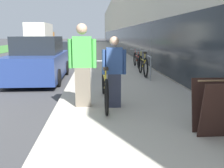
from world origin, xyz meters
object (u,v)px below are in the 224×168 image
person_rider (114,72)px  moving_truck (41,36)px  tandem_bicycle (105,87)px  vintage_roadster_curbside (60,54)px  cruiser_bike_nearest (143,65)px  sandwich_board_sign (213,107)px  bike_rack_hoop (149,65)px  person_bystander (83,65)px  cruiser_bike_middle (137,60)px  parked_sedan_curbside (39,61)px

person_rider → moving_truck: (-7.14, 26.80, 0.64)m
tandem_bicycle → vintage_roadster_curbside: size_ratio=0.59×
cruiser_bike_nearest → vintage_roadster_curbside: size_ratio=0.42×
sandwich_board_sign → bike_rack_hoop: bearing=89.2°
person_rider → vintage_roadster_curbside: person_rider is taller
person_rider → person_bystander: person_bystander is taller
cruiser_bike_nearest → vintage_roadster_curbside: bearing=126.2°
cruiser_bike_middle → sandwich_board_sign: size_ratio=2.04×
person_rider → cruiser_bike_middle: size_ratio=0.84×
tandem_bicycle → moving_truck: bearing=104.7°
cruiser_bike_nearest → parked_sedan_curbside: size_ratio=0.44×
parked_sedan_curbside → vintage_roadster_curbside: bearing=89.5°
person_rider → parked_sedan_curbside: 4.89m
bike_rack_hoop → parked_sedan_curbside: bearing=169.3°
tandem_bicycle → moving_truck: 27.39m
bike_rack_hoop → person_bystander: bearing=-123.9°
sandwich_board_sign → moving_truck: size_ratio=0.12×
cruiser_bike_nearest → sandwich_board_sign: bearing=-90.2°
tandem_bicycle → vintage_roadster_curbside: 9.67m
sandwich_board_sign → vintage_roadster_curbside: 12.07m
person_bystander → bike_rack_hoop: bearing=56.1°
sandwich_board_sign → cruiser_bike_middle: bearing=88.7°
person_bystander → parked_sedan_curbside: size_ratio=0.43×
person_bystander → cruiser_bike_middle: size_ratio=0.99×
tandem_bicycle → person_rider: person_rider is taller
person_rider → person_bystander: (-0.69, 0.12, 0.14)m
sandwich_board_sign → parked_sedan_curbside: 7.09m
person_bystander → sandwich_board_sign: size_ratio=2.03×
bike_rack_hoop → moving_truck: 24.94m
cruiser_bike_middle → sandwich_board_sign: 8.46m
cruiser_bike_nearest → person_bystander: bearing=-117.3°
cruiser_bike_middle → vintage_roadster_curbside: (-4.11, 2.96, 0.11)m
cruiser_bike_nearest → parked_sedan_curbside: bearing=-178.0°
cruiser_bike_nearest → person_rider: bearing=-108.8°
tandem_bicycle → vintage_roadster_curbside: bearing=103.6°
bike_rack_hoop → sandwich_board_sign: (-0.07, -5.12, -0.06)m
person_bystander → parked_sedan_curbside: bearing=114.1°
sandwich_board_sign → person_rider: bearing=130.7°
bike_rack_hoop → person_rider: bearing=-114.0°
cruiser_bike_middle → vintage_roadster_curbside: size_ratio=0.42×
person_rider → sandwich_board_sign: size_ratio=1.72×
bike_rack_hoop → cruiser_bike_nearest: 0.91m
tandem_bicycle → parked_sedan_curbside: 4.51m
cruiser_bike_middle → moving_truck: bearing=113.7°
tandem_bicycle → sandwich_board_sign: 2.60m
bike_rack_hoop → vintage_roadster_curbside: bearing=122.4°
cruiser_bike_middle → vintage_roadster_curbside: vintage_roadster_curbside is taller
person_bystander → vintage_roadster_curbside: size_ratio=0.42×
cruiser_bike_nearest → cruiser_bike_middle: 2.44m
vintage_roadster_curbside → bike_rack_hoop: bearing=-57.6°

